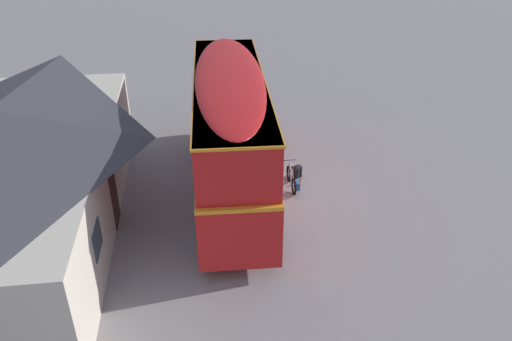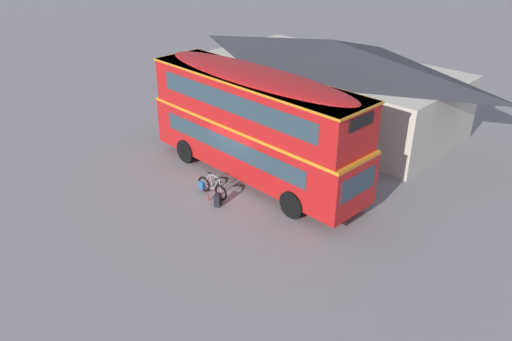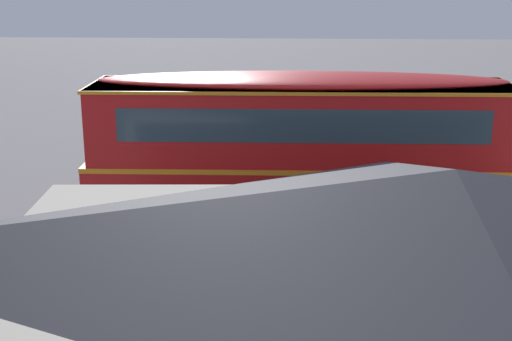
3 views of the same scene
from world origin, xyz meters
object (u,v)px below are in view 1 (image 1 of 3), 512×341
(backpack_on_ground, at_px, (297,171))
(water_bottle_red_squeeze, at_px, (300,182))
(touring_bicycle, at_px, (292,180))
(double_decker_bus, at_px, (231,129))

(backpack_on_ground, distance_m, water_bottle_red_squeeze, 0.60)
(touring_bicycle, relative_size, water_bottle_red_squeeze, 6.69)
(double_decker_bus, xyz_separation_m, touring_bicycle, (-0.09, -2.36, -2.27))
(double_decker_bus, relative_size, touring_bicycle, 6.35)
(touring_bicycle, bearing_deg, water_bottle_red_squeeze, -55.04)
(backpack_on_ground, height_order, water_bottle_red_squeeze, backpack_on_ground)
(backpack_on_ground, bearing_deg, water_bottle_red_squeeze, -176.16)
(double_decker_bus, distance_m, backpack_on_ground, 3.65)
(water_bottle_red_squeeze, bearing_deg, double_decker_bus, 93.45)
(water_bottle_red_squeeze, bearing_deg, touring_bicycle, 124.96)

